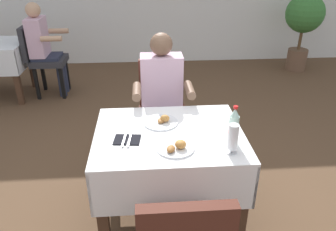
{
  "coord_description": "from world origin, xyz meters",
  "views": [
    {
      "loc": [
        -0.14,
        -1.94,
        1.89
      ],
      "look_at": [
        0.01,
        0.12,
        0.83
      ],
      "focal_mm": 35.44,
      "sensor_mm": 36.0,
      "label": 1
    }
  ],
  "objects_px": {
    "main_dining_table": "(169,155)",
    "plate_near_camera": "(176,147)",
    "cola_bottle_primary": "(234,127)",
    "background_patron": "(43,45)",
    "plate_far_diner": "(162,121)",
    "potted_plant_corner": "(304,20)",
    "chair_far_diner_seat": "(162,108)",
    "seated_diner_far": "(162,97)",
    "background_chair_right": "(42,56)",
    "beer_glass_left": "(233,139)",
    "napkin_cutlery_set": "(127,140)"
  },
  "relations": [
    {
      "from": "plate_near_camera",
      "to": "chair_far_diner_seat",
      "type": "bearing_deg",
      "value": 91.6
    },
    {
      "from": "main_dining_table",
      "to": "background_chair_right",
      "type": "bearing_deg",
      "value": 121.39
    },
    {
      "from": "plate_near_camera",
      "to": "plate_far_diner",
      "type": "height_order",
      "value": "plate_far_diner"
    },
    {
      "from": "chair_far_diner_seat",
      "to": "napkin_cutlery_set",
      "type": "distance_m",
      "value": 0.95
    },
    {
      "from": "main_dining_table",
      "to": "background_patron",
      "type": "relative_size",
      "value": 0.81
    },
    {
      "from": "plate_far_diner",
      "to": "chair_far_diner_seat",
      "type": "bearing_deg",
      "value": 86.43
    },
    {
      "from": "beer_glass_left",
      "to": "cola_bottle_primary",
      "type": "height_order",
      "value": "cola_bottle_primary"
    },
    {
      "from": "plate_near_camera",
      "to": "background_chair_right",
      "type": "bearing_deg",
      "value": 119.83
    },
    {
      "from": "plate_near_camera",
      "to": "seated_diner_far",
      "type": "bearing_deg",
      "value": 92.24
    },
    {
      "from": "chair_far_diner_seat",
      "to": "cola_bottle_primary",
      "type": "xyz_separation_m",
      "value": [
        0.4,
        -0.96,
        0.31
      ]
    },
    {
      "from": "chair_far_diner_seat",
      "to": "beer_glass_left",
      "type": "xyz_separation_m",
      "value": [
        0.37,
        -1.08,
        0.3
      ]
    },
    {
      "from": "beer_glass_left",
      "to": "background_chair_right",
      "type": "relative_size",
      "value": 0.2
    },
    {
      "from": "seated_diner_far",
      "to": "potted_plant_corner",
      "type": "distance_m",
      "value": 3.57
    },
    {
      "from": "main_dining_table",
      "to": "napkin_cutlery_set",
      "type": "distance_m",
      "value": 0.35
    },
    {
      "from": "main_dining_table",
      "to": "beer_glass_left",
      "type": "bearing_deg",
      "value": -37.17
    },
    {
      "from": "main_dining_table",
      "to": "plate_far_diner",
      "type": "bearing_deg",
      "value": 106.52
    },
    {
      "from": "chair_far_diner_seat",
      "to": "plate_far_diner",
      "type": "bearing_deg",
      "value": -93.57
    },
    {
      "from": "beer_glass_left",
      "to": "background_patron",
      "type": "xyz_separation_m",
      "value": [
        -1.86,
        2.8,
        -0.14
      ]
    },
    {
      "from": "beer_glass_left",
      "to": "napkin_cutlery_set",
      "type": "bearing_deg",
      "value": 163.11
    },
    {
      "from": "chair_far_diner_seat",
      "to": "napkin_cutlery_set",
      "type": "height_order",
      "value": "chair_far_diner_seat"
    },
    {
      "from": "seated_diner_far",
      "to": "background_chair_right",
      "type": "xyz_separation_m",
      "value": [
        -1.53,
        1.83,
        -0.16
      ]
    },
    {
      "from": "cola_bottle_primary",
      "to": "potted_plant_corner",
      "type": "relative_size",
      "value": 0.21
    },
    {
      "from": "beer_glass_left",
      "to": "potted_plant_corner",
      "type": "bearing_deg",
      "value": 60.07
    },
    {
      "from": "chair_far_diner_seat",
      "to": "cola_bottle_primary",
      "type": "distance_m",
      "value": 1.09
    },
    {
      "from": "chair_far_diner_seat",
      "to": "background_chair_right",
      "type": "bearing_deg",
      "value": 131.82
    },
    {
      "from": "plate_near_camera",
      "to": "potted_plant_corner",
      "type": "height_order",
      "value": "potted_plant_corner"
    },
    {
      "from": "chair_far_diner_seat",
      "to": "plate_near_camera",
      "type": "xyz_separation_m",
      "value": [
        0.03,
        -1.01,
        0.21
      ]
    },
    {
      "from": "chair_far_diner_seat",
      "to": "background_chair_right",
      "type": "relative_size",
      "value": 1.0
    },
    {
      "from": "napkin_cutlery_set",
      "to": "cola_bottle_primary",
      "type": "bearing_deg",
      "value": -6.86
    },
    {
      "from": "cola_bottle_primary",
      "to": "background_patron",
      "type": "bearing_deg",
      "value": 125.11
    },
    {
      "from": "main_dining_table",
      "to": "seated_diner_far",
      "type": "distance_m",
      "value": 0.71
    },
    {
      "from": "plate_near_camera",
      "to": "napkin_cutlery_set",
      "type": "bearing_deg",
      "value": 157.16
    },
    {
      "from": "main_dining_table",
      "to": "background_chair_right",
      "type": "height_order",
      "value": "background_chair_right"
    },
    {
      "from": "plate_far_diner",
      "to": "potted_plant_corner",
      "type": "height_order",
      "value": "potted_plant_corner"
    },
    {
      "from": "plate_near_camera",
      "to": "beer_glass_left",
      "type": "height_order",
      "value": "beer_glass_left"
    },
    {
      "from": "main_dining_table",
      "to": "plate_near_camera",
      "type": "height_order",
      "value": "plate_near_camera"
    },
    {
      "from": "seated_diner_far",
      "to": "background_chair_right",
      "type": "distance_m",
      "value": 2.39
    },
    {
      "from": "seated_diner_far",
      "to": "plate_far_diner",
      "type": "distance_m",
      "value": 0.56
    },
    {
      "from": "beer_glass_left",
      "to": "potted_plant_corner",
      "type": "xyz_separation_m",
      "value": [
        2.06,
        3.58,
        -0.03
      ]
    },
    {
      "from": "plate_far_diner",
      "to": "background_patron",
      "type": "distance_m",
      "value": 2.79
    },
    {
      "from": "napkin_cutlery_set",
      "to": "plate_far_diner",
      "type": "bearing_deg",
      "value": 42.3
    },
    {
      "from": "seated_diner_far",
      "to": "napkin_cutlery_set",
      "type": "bearing_deg",
      "value": -109.61
    },
    {
      "from": "chair_far_diner_seat",
      "to": "plate_far_diner",
      "type": "height_order",
      "value": "chair_far_diner_seat"
    },
    {
      "from": "napkin_cutlery_set",
      "to": "potted_plant_corner",
      "type": "xyz_separation_m",
      "value": [
        2.71,
        3.38,
        0.07
      ]
    },
    {
      "from": "seated_diner_far",
      "to": "cola_bottle_primary",
      "type": "distance_m",
      "value": 0.96
    },
    {
      "from": "chair_far_diner_seat",
      "to": "cola_bottle_primary",
      "type": "relative_size",
      "value": 3.67
    },
    {
      "from": "plate_far_diner",
      "to": "background_patron",
      "type": "bearing_deg",
      "value": 121.3
    },
    {
      "from": "cola_bottle_primary",
      "to": "background_chair_right",
      "type": "xyz_separation_m",
      "value": [
        -1.94,
        2.69,
        -0.31
      ]
    },
    {
      "from": "chair_far_diner_seat",
      "to": "background_patron",
      "type": "xyz_separation_m",
      "value": [
        -1.49,
        1.72,
        0.16
      ]
    },
    {
      "from": "seated_diner_far",
      "to": "beer_glass_left",
      "type": "bearing_deg",
      "value": -69.01
    }
  ]
}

